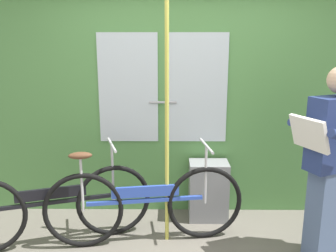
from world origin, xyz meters
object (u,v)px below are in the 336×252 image
(passenger_reading_newspaper, at_px, (331,162))
(trash_bin_by_wall, at_px, (208,190))
(handrail_pole, at_px, (167,119))
(bicycle_leaning_behind, at_px, (51,206))
(bicycle_near_door, at_px, (145,204))

(passenger_reading_newspaper, relative_size, trash_bin_by_wall, 2.66)
(handrail_pole, bearing_deg, passenger_reading_newspaper, -11.07)
(bicycle_leaning_behind, height_order, trash_bin_by_wall, bicycle_leaning_behind)
(handrail_pole, bearing_deg, bicycle_leaning_behind, -174.78)
(bicycle_leaning_behind, bearing_deg, trash_bin_by_wall, 1.73)
(bicycle_near_door, relative_size, passenger_reading_newspaper, 1.10)
(passenger_reading_newspaper, bearing_deg, bicycle_leaning_behind, -28.34)
(bicycle_leaning_behind, xyz_separation_m, trash_bin_by_wall, (1.45, 0.51, -0.07))
(bicycle_near_door, xyz_separation_m, handrail_pole, (0.20, 0.05, 0.78))
(bicycle_leaning_behind, distance_m, trash_bin_by_wall, 1.54)
(passenger_reading_newspaper, bearing_deg, trash_bin_by_wall, -61.17)
(handrail_pole, bearing_deg, bicycle_near_door, -165.39)
(bicycle_near_door, height_order, trash_bin_by_wall, bicycle_near_door)
(passenger_reading_newspaper, xyz_separation_m, trash_bin_by_wall, (-0.91, 0.68, -0.55))
(trash_bin_by_wall, relative_size, handrail_pole, 0.26)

